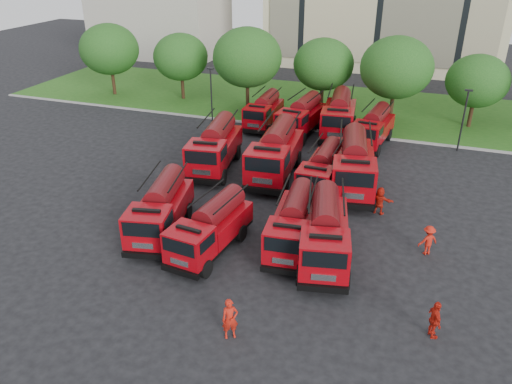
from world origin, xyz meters
TOP-DOWN VIEW (x-y plane):
  - ground at (0.00, 0.00)m, footprint 140.00×140.00m
  - lawn at (0.00, 26.00)m, footprint 70.00×16.00m
  - curb at (0.00, 17.90)m, footprint 70.00×0.30m
  - side_building at (-30.00, 44.00)m, footprint 18.00×12.00m
  - tree_0 at (-24.00, 22.00)m, footprint 6.30×6.30m
  - tree_1 at (-16.00, 23.00)m, footprint 5.71×5.71m
  - tree_2 at (-8.00, 21.50)m, footprint 6.72×6.72m
  - tree_3 at (-1.00, 24.00)m, footprint 5.88×5.88m
  - tree_4 at (6.00, 22.50)m, footprint 6.55×6.55m
  - tree_5 at (13.00, 23.50)m, footprint 5.46×5.46m
  - lamp_post_0 at (-10.00, 17.20)m, footprint 0.60×0.25m
  - lamp_post_1 at (12.00, 17.20)m, footprint 0.60×0.25m
  - fire_truck_0 at (-4.62, -2.22)m, footprint 3.72×7.16m
  - fire_truck_1 at (-1.09, -3.03)m, footprint 2.92×6.54m
  - fire_truck_2 at (3.11, -1.16)m, footprint 2.90×6.74m
  - fire_truck_3 at (4.95, -1.72)m, footprint 3.84×7.43m
  - fire_truck_4 at (-5.36, 7.39)m, footprint 3.72×7.89m
  - fire_truck_5 at (-0.71, 7.57)m, footprint 3.46×8.21m
  - fire_truck_6 at (3.03, 6.39)m, footprint 2.51×6.54m
  - fire_truck_7 at (4.95, 7.34)m, footprint 4.03×8.31m
  - fire_truck_8 at (-4.98, 17.68)m, footprint 2.46×6.41m
  - fire_truck_9 at (-1.21, 16.78)m, footprint 3.15×7.22m
  - fire_truck_10 at (1.94, 17.73)m, footprint 3.61×8.03m
  - fire_truck_11 at (5.14, 16.20)m, footprint 3.04×6.82m
  - firefighter_0 at (2.46, -9.03)m, footprint 0.89×0.83m
  - firefighter_1 at (-1.28, -5.57)m, footprint 1.05×0.92m
  - firefighter_2 at (10.77, -6.10)m, footprint 0.99×1.24m
  - firefighter_3 at (10.24, 0.55)m, footprint 1.26×1.12m
  - firefighter_4 at (-0.80, -0.01)m, footprint 0.90×0.97m
  - firefighter_5 at (7.18, 4.31)m, footprint 1.79×1.06m

SIDE VIEW (x-z plane):
  - ground at x=0.00m, z-range 0.00..0.00m
  - firefighter_0 at x=2.46m, z-range -0.98..0.98m
  - firefighter_1 at x=-1.28m, z-range -0.95..0.95m
  - firefighter_2 at x=10.77m, z-range -0.93..0.93m
  - firefighter_3 at x=10.24m, z-range -0.87..0.87m
  - firefighter_4 at x=-0.80m, z-range -0.83..0.83m
  - firefighter_5 at x=7.18m, z-range -0.90..0.90m
  - lawn at x=0.00m, z-range 0.00..0.12m
  - curb at x=0.00m, z-range 0.00..0.14m
  - fire_truck_1 at x=-1.09m, z-range 0.01..2.89m
  - fire_truck_8 at x=-4.98m, z-range 0.01..2.90m
  - fire_truck_6 at x=3.03m, z-range 0.01..2.96m
  - fire_truck_2 at x=3.11m, z-range 0.01..2.99m
  - fire_truck_11 at x=5.14m, z-range 0.01..3.01m
  - fire_truck_0 at x=-4.62m, z-range 0.01..3.12m
  - fire_truck_9 at x=-1.21m, z-range 0.01..3.20m
  - fire_truck_3 at x=4.95m, z-range 0.01..3.23m
  - fire_truck_4 at x=-5.36m, z-range 0.01..3.46m
  - fire_truck_10 at x=1.94m, z-range 0.01..3.55m
  - fire_truck_7 at x=4.95m, z-range 0.01..3.64m
  - fire_truck_5 at x=-0.71m, z-range 0.01..3.66m
  - lamp_post_0 at x=-10.00m, z-range 0.34..5.45m
  - lamp_post_1 at x=12.00m, z-range 0.34..5.45m
  - tree_5 at x=13.00m, z-range 1.01..7.69m
  - tree_1 at x=-16.00m, z-range 1.06..8.04m
  - tree_3 at x=-1.00m, z-range 1.09..8.28m
  - side_building at x=-30.00m, z-range 0.00..10.00m
  - tree_0 at x=-24.00m, z-range 1.17..8.87m
  - tree_4 at x=6.00m, z-range 1.21..9.23m
  - tree_2 at x=-8.00m, z-range 1.25..9.46m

